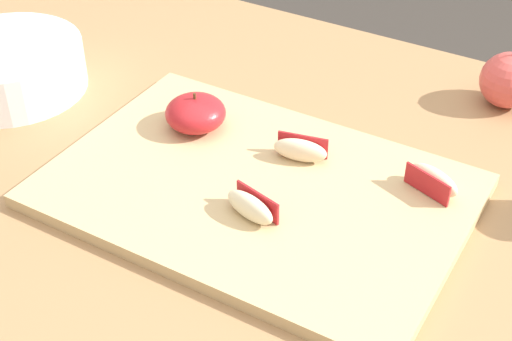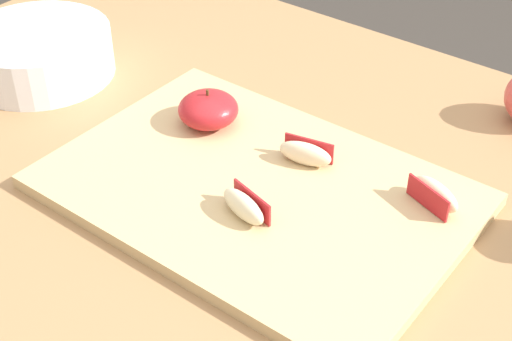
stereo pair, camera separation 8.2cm
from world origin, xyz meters
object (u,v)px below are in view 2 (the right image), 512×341
Objects in this scene: apple_wedge_middle at (306,153)px; ceramic_fruit_bowl at (39,52)px; apple_wedge_near_knife at (435,194)px; apple_wedge_right at (244,206)px; apple_half_skin_up at (208,109)px; cutting_board at (256,191)px.

ceramic_fruit_bowl reaches higher than apple_wedge_middle.
apple_wedge_near_knife is at bearing 8.40° from apple_wedge_middle.
apple_wedge_right is at bearing -136.92° from apple_wedge_near_knife.
apple_wedge_middle is (0.14, 0.00, -0.01)m from apple_half_skin_up.
apple_half_skin_up is at bearing -174.74° from apple_wedge_near_knife.
apple_wedge_right is 0.33× the size of ceramic_fruit_bowl.
apple_wedge_middle is at bearing 91.33° from apple_wedge_right.
apple_wedge_middle is at bearing 73.55° from cutting_board.
apple_wedge_middle is at bearing 1.87° from apple_half_skin_up.
ceramic_fruit_bowl reaches higher than cutting_board.
ceramic_fruit_bowl reaches higher than apple_wedge_near_knife.
apple_wedge_near_knife is 0.57m from ceramic_fruit_bowl.
cutting_board is 6.89× the size of apple_wedge_near_knife.
apple_wedge_middle is 1.00× the size of apple_wedge_right.
apple_wedge_middle is 0.12m from apple_wedge_right.
ceramic_fruit_bowl is at bearing -174.33° from apple_half_skin_up.
apple_wedge_near_knife is at bearing 27.60° from cutting_board.
ceramic_fruit_bowl is (-0.57, -0.05, 0.00)m from apple_wedge_near_knife.
apple_half_skin_up is 1.12× the size of apple_wedge_right.
apple_half_skin_up is at bearing 152.82° from cutting_board.
apple_half_skin_up is at bearing 5.67° from ceramic_fruit_bowl.
cutting_board is 0.40m from ceramic_fruit_bowl.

